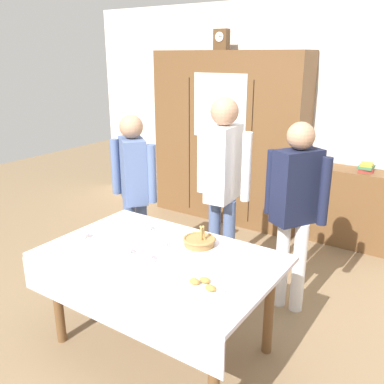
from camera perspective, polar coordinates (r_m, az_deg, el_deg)
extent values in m
plane|color=#846B4C|center=(3.48, -1.94, -18.50)|extent=(12.00, 12.00, 0.00)
cube|color=silver|center=(5.21, 15.42, 9.61)|extent=(6.40, 0.10, 2.70)
cylinder|color=brown|center=(3.33, -17.88, -13.72)|extent=(0.07, 0.07, 0.73)
cylinder|color=brown|center=(2.58, 3.02, -23.44)|extent=(0.07, 0.07, 0.73)
cylinder|color=brown|center=(3.77, -8.83, -9.05)|extent=(0.07, 0.07, 0.73)
cylinder|color=brown|center=(3.13, 10.47, -15.40)|extent=(0.07, 0.07, 0.73)
cube|color=silver|center=(2.95, -4.40, -8.80)|extent=(1.63, 1.04, 0.03)
cube|color=silver|center=(2.69, -11.42, -15.43)|extent=(1.63, 0.01, 0.24)
cube|color=brown|center=(5.35, 4.92, 7.29)|extent=(1.99, 0.45, 2.13)
cube|color=silver|center=(5.09, 3.77, 11.60)|extent=(0.72, 0.01, 0.77)
cube|color=black|center=(5.41, -0.37, 6.33)|extent=(0.01, 0.01, 1.70)
cube|color=black|center=(4.98, 8.02, 5.09)|extent=(0.01, 0.01, 1.70)
cube|color=brown|center=(5.32, 4.05, 20.07)|extent=(0.18, 0.10, 0.24)
cylinder|color=white|center=(5.27, 3.75, 20.40)|extent=(0.11, 0.01, 0.11)
cube|color=black|center=(5.27, 3.72, 20.57)|extent=(0.00, 0.00, 0.04)
cube|color=black|center=(5.26, 3.91, 20.40)|extent=(0.05, 0.00, 0.00)
cube|color=brown|center=(5.01, 22.02, -2.23)|extent=(1.06, 0.35, 0.88)
cube|color=#99332D|center=(4.88, 22.66, 2.82)|extent=(0.17, 0.19, 0.04)
cube|color=#3D754C|center=(4.87, 22.70, 3.18)|extent=(0.15, 0.20, 0.03)
cube|color=#B29333|center=(4.86, 22.74, 3.48)|extent=(0.14, 0.17, 0.03)
cylinder|color=silver|center=(3.04, -4.42, -7.52)|extent=(0.13, 0.13, 0.01)
cylinder|color=silver|center=(3.03, -4.43, -6.98)|extent=(0.08, 0.08, 0.05)
torus|color=silver|center=(3.00, -3.86, -7.11)|extent=(0.04, 0.01, 0.04)
cylinder|color=#47230F|center=(3.02, -4.44, -6.61)|extent=(0.06, 0.06, 0.01)
cylinder|color=silver|center=(2.96, -9.21, -8.43)|extent=(0.13, 0.13, 0.01)
cylinder|color=silver|center=(2.95, -9.24, -7.88)|extent=(0.08, 0.08, 0.05)
torus|color=silver|center=(2.92, -8.69, -8.03)|extent=(0.04, 0.01, 0.04)
cylinder|color=#47230F|center=(2.94, -9.26, -7.51)|extent=(0.06, 0.06, 0.01)
cylinder|color=white|center=(3.27, -14.96, -6.17)|extent=(0.13, 0.13, 0.01)
cylinder|color=white|center=(3.26, -15.00, -5.67)|extent=(0.08, 0.08, 0.05)
torus|color=white|center=(3.23, -14.56, -5.79)|extent=(0.04, 0.01, 0.04)
cylinder|color=#47230F|center=(3.25, -15.03, -5.32)|extent=(0.06, 0.06, 0.01)
cylinder|color=silver|center=(3.31, -6.45, -5.31)|extent=(0.13, 0.13, 0.01)
cylinder|color=silver|center=(3.30, -6.47, -4.81)|extent=(0.08, 0.08, 0.05)
torus|color=silver|center=(3.28, -5.96, -4.92)|extent=(0.04, 0.01, 0.04)
cylinder|color=#47230F|center=(3.29, -6.48, -4.47)|extent=(0.06, 0.06, 0.01)
cylinder|color=white|center=(2.85, -6.37, -9.40)|extent=(0.13, 0.13, 0.01)
cylinder|color=white|center=(2.84, -6.39, -8.84)|extent=(0.08, 0.08, 0.05)
torus|color=white|center=(2.82, -5.79, -8.99)|extent=(0.04, 0.01, 0.04)
cylinder|color=#47230F|center=(2.83, -6.41, -8.45)|extent=(0.06, 0.06, 0.01)
cylinder|color=#9E7542|center=(3.06, 1.00, -6.86)|extent=(0.22, 0.22, 0.05)
torus|color=#9E7542|center=(3.05, 1.00, -6.43)|extent=(0.24, 0.24, 0.02)
cylinder|color=tan|center=(3.00, 1.28, -5.78)|extent=(0.03, 0.04, 0.12)
cylinder|color=tan|center=(3.01, 1.49, -5.70)|extent=(0.04, 0.04, 0.12)
cylinder|color=tan|center=(3.02, 1.58, -5.59)|extent=(0.03, 0.04, 0.12)
cylinder|color=white|center=(2.54, 1.34, -13.05)|extent=(0.28, 0.28, 0.01)
ellipsoid|color=#BC7F3D|center=(2.50, 2.55, -12.96)|extent=(0.07, 0.05, 0.04)
ellipsoid|color=#BC7F3D|center=(2.57, 1.78, -11.94)|extent=(0.07, 0.05, 0.04)
ellipsoid|color=#BC7F3D|center=(2.56, 0.34, -12.11)|extent=(0.07, 0.05, 0.04)
cube|color=silver|center=(2.85, -1.11, -9.38)|extent=(0.10, 0.01, 0.00)
ellipsoid|color=silver|center=(2.82, -0.18, -9.64)|extent=(0.03, 0.02, 0.01)
cube|color=silver|center=(3.30, -9.98, -5.59)|extent=(0.10, 0.01, 0.00)
ellipsoid|color=silver|center=(3.27, -9.27, -5.80)|extent=(0.03, 0.02, 0.01)
cube|color=silver|center=(3.39, -12.74, -5.15)|extent=(0.10, 0.01, 0.00)
ellipsoid|color=silver|center=(3.35, -12.08, -5.35)|extent=(0.03, 0.02, 0.01)
cylinder|color=silver|center=(3.67, 12.16, -9.47)|extent=(0.11, 0.11, 0.79)
cylinder|color=silver|center=(3.63, 14.38, -10.00)|extent=(0.11, 0.11, 0.79)
cube|color=#191E38|center=(3.39, 14.11, 0.69)|extent=(0.35, 0.41, 0.59)
sphere|color=tan|center=(3.29, 14.66, 7.42)|extent=(0.21, 0.21, 0.21)
cylinder|color=#191E38|center=(3.46, 10.71, 1.32)|extent=(0.08, 0.08, 0.53)
cylinder|color=#191E38|center=(3.32, 17.66, 0.04)|extent=(0.08, 0.08, 0.53)
cylinder|color=slate|center=(4.13, -8.41, -6.08)|extent=(0.11, 0.11, 0.78)
cylinder|color=slate|center=(4.04, -6.81, -6.59)|extent=(0.11, 0.11, 0.78)
cube|color=slate|center=(3.85, -8.05, 2.96)|extent=(0.40, 0.38, 0.59)
sphere|color=tan|center=(3.76, -8.32, 8.82)|extent=(0.21, 0.21, 0.21)
cylinder|color=slate|center=(4.00, -10.41, 3.41)|extent=(0.08, 0.08, 0.53)
cylinder|color=slate|center=(3.71, -5.50, 2.47)|extent=(0.08, 0.08, 0.53)
cylinder|color=slate|center=(3.88, 3.06, -6.83)|extent=(0.11, 0.11, 0.87)
cylinder|color=slate|center=(3.82, 5.01, -7.35)|extent=(0.11, 0.11, 0.87)
cube|color=silver|center=(3.59, 4.30, 3.91)|extent=(0.22, 0.37, 0.65)
sphere|color=tan|center=(3.51, 4.47, 10.92)|extent=(0.23, 0.23, 0.23)
cylinder|color=silver|center=(3.70, 1.33, 4.39)|extent=(0.08, 0.08, 0.58)
cylinder|color=silver|center=(3.49, 7.43, 3.38)|extent=(0.08, 0.08, 0.58)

